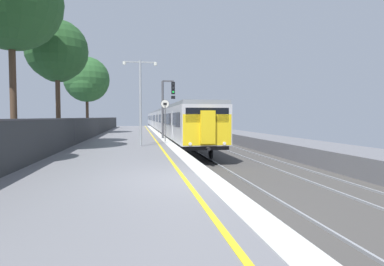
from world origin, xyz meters
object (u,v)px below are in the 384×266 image
Objects in this scene: background_tree_centre at (86,81)px; background_tree_back at (57,53)px; commuter_train_at_platform at (163,120)px; platform_lamp_mid at (140,95)px; speed_limit_sign at (165,115)px; signal_gantry at (166,102)px; background_tree_left at (7,2)px.

background_tree_centre is 1.03× the size of background_tree_back.
platform_lamp_mid is (-3.57, -29.18, 1.74)m from commuter_train_at_platform.
speed_limit_sign is 0.58× the size of platform_lamp_mid.
background_tree_back reaches higher than speed_limit_sign.
background_tree_back is at bearing -172.42° from speed_limit_sign.
signal_gantry is 7.26m from platform_lamp_mid.
commuter_train_at_platform is 6.53× the size of background_tree_left.
speed_limit_sign is (-0.38, -3.56, -1.08)m from signal_gantry.
background_tree_left is (-6.18, -2.58, 4.11)m from platform_lamp_mid.
commuter_train_at_platform is at bearing 71.90° from background_tree_back.
background_tree_centre is (-9.04, -13.07, 4.22)m from commuter_train_at_platform.
speed_limit_sign is 0.30× the size of background_tree_left.
commuter_train_at_platform is at bearing 85.91° from speed_limit_sign.
signal_gantry is 1.60× the size of speed_limit_sign.
background_tree_centre is 13.65m from background_tree_back.
background_tree_centre is at bearing 91.29° from background_tree_back.
commuter_train_at_platform is 28.45m from background_tree_back.
background_tree_centre is at bearing -124.67° from commuter_train_at_platform.
background_tree_centre reaches higher than background_tree_back.
background_tree_left is 1.20× the size of background_tree_centre.
background_tree_left reaches higher than background_tree_centre.
background_tree_centre reaches higher than commuter_train_at_platform.
signal_gantry reaches higher than speed_limit_sign.
background_tree_centre is (-7.19, 12.73, 3.63)m from speed_limit_sign.
background_tree_left reaches higher than background_tree_back.
platform_lamp_mid is at bearing -71.25° from background_tree_centre.
speed_limit_sign is at bearing -96.16° from signal_gantry.
commuter_train_at_platform is 21.57× the size of speed_limit_sign.
commuter_train_at_platform is 22.34m from signal_gantry.
signal_gantry is at bearing 73.14° from platform_lamp_mid.
speed_limit_sign is at bearing -60.54° from background_tree_centre.
background_tree_back reaches higher than commuter_train_at_platform.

